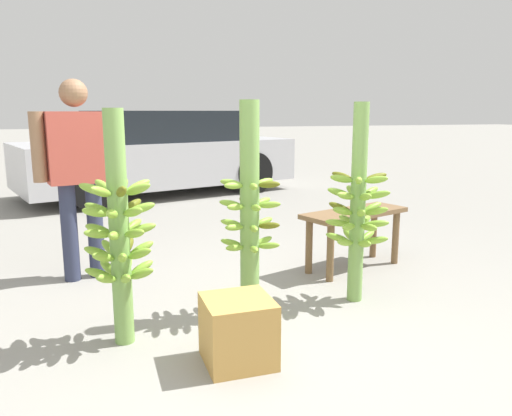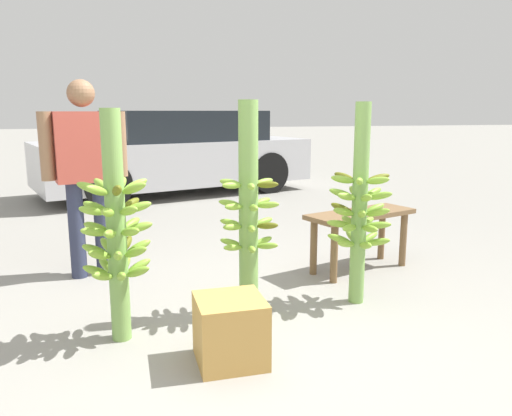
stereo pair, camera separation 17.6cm
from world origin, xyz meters
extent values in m
plane|color=gray|center=(0.00, 0.00, 0.00)|extent=(80.00, 80.00, 0.00)
cylinder|color=#7AA851|center=(-0.79, 0.34, 0.69)|extent=(0.12, 0.12, 1.38)
ellipsoid|color=#5D6216|center=(-0.77, 0.21, 0.93)|extent=(0.07, 0.17, 0.10)
ellipsoid|color=#84B238|center=(-0.68, 0.27, 0.93)|extent=(0.17, 0.13, 0.10)
ellipsoid|color=#84B238|center=(-0.67, 0.38, 0.93)|extent=(0.18, 0.11, 0.10)
ellipsoid|color=#84B238|center=(-0.75, 0.46, 0.93)|extent=(0.10, 0.18, 0.10)
ellipsoid|color=#84B238|center=(-0.86, 0.44, 0.93)|extent=(0.13, 0.17, 0.10)
ellipsoid|color=#84B238|center=(-0.92, 0.35, 0.93)|extent=(0.17, 0.07, 0.10)
ellipsoid|color=#84B238|center=(-0.88, 0.24, 0.93)|extent=(0.15, 0.16, 0.10)
ellipsoid|color=#5D6216|center=(-0.70, 0.43, 0.81)|extent=(0.15, 0.16, 0.09)
ellipsoid|color=#84B238|center=(-0.81, 0.46, 0.81)|extent=(0.08, 0.17, 0.09)
ellipsoid|color=#84B238|center=(-0.90, 0.40, 0.81)|extent=(0.17, 0.13, 0.09)
ellipsoid|color=#84B238|center=(-0.91, 0.29, 0.81)|extent=(0.17, 0.11, 0.09)
ellipsoid|color=#84B238|center=(-0.83, 0.21, 0.81)|extent=(0.10, 0.18, 0.09)
ellipsoid|color=#84B238|center=(-0.71, 0.23, 0.81)|extent=(0.14, 0.17, 0.09)
ellipsoid|color=#84B238|center=(-0.66, 0.33, 0.81)|extent=(0.17, 0.06, 0.09)
ellipsoid|color=#84B238|center=(-0.71, 0.23, 0.69)|extent=(0.14, 0.17, 0.09)
ellipsoid|color=#84B238|center=(-0.66, 0.33, 0.69)|extent=(0.17, 0.06, 0.09)
ellipsoid|color=#84B238|center=(-0.70, 0.43, 0.69)|extent=(0.15, 0.16, 0.09)
ellipsoid|color=#84B238|center=(-0.81, 0.46, 0.69)|extent=(0.08, 0.17, 0.09)
ellipsoid|color=#84B238|center=(-0.90, 0.40, 0.69)|extent=(0.17, 0.12, 0.09)
ellipsoid|color=#84B238|center=(-0.91, 0.28, 0.69)|extent=(0.17, 0.11, 0.09)
ellipsoid|color=#84B238|center=(-0.82, 0.21, 0.69)|extent=(0.09, 0.18, 0.09)
ellipsoid|color=#5D6216|center=(-0.74, 0.45, 0.56)|extent=(0.11, 0.17, 0.11)
ellipsoid|color=#84B238|center=(-0.85, 0.45, 0.56)|extent=(0.12, 0.17, 0.11)
ellipsoid|color=#84B238|center=(-0.91, 0.36, 0.56)|extent=(0.17, 0.08, 0.11)
ellipsoid|color=#84B238|center=(-0.89, 0.25, 0.56)|extent=(0.16, 0.15, 0.11)
ellipsoid|color=#84B238|center=(-0.78, 0.21, 0.56)|extent=(0.06, 0.17, 0.11)
ellipsoid|color=#84B238|center=(-0.69, 0.26, 0.56)|extent=(0.16, 0.14, 0.11)
ellipsoid|color=#84B238|center=(-0.66, 0.37, 0.56)|extent=(0.18, 0.09, 0.11)
ellipsoid|color=#84B238|center=(-0.67, 0.38, 0.44)|extent=(0.18, 0.11, 0.11)
ellipsoid|color=#84B238|center=(-0.75, 0.46, 0.44)|extent=(0.10, 0.18, 0.11)
ellipsoid|color=#84B238|center=(-0.86, 0.44, 0.44)|extent=(0.13, 0.17, 0.11)
ellipsoid|color=#84B238|center=(-0.92, 0.35, 0.44)|extent=(0.17, 0.07, 0.11)
ellipsoid|color=#84B238|center=(-0.88, 0.24, 0.44)|extent=(0.15, 0.16, 0.11)
ellipsoid|color=#84B238|center=(-0.77, 0.21, 0.44)|extent=(0.07, 0.17, 0.11)
ellipsoid|color=#84B238|center=(-0.68, 0.27, 0.44)|extent=(0.17, 0.13, 0.11)
cylinder|color=#7AA851|center=(0.06, 0.51, 0.72)|extent=(0.13, 0.13, 1.44)
ellipsoid|color=#84B238|center=(0.18, 0.56, 0.90)|extent=(0.16, 0.10, 0.06)
ellipsoid|color=#84B238|center=(0.07, 0.64, 0.90)|extent=(0.06, 0.16, 0.06)
ellipsoid|color=#84B238|center=(-0.05, 0.59, 0.90)|extent=(0.15, 0.13, 0.06)
ellipsoid|color=#84B238|center=(-0.07, 0.45, 0.90)|extent=(0.16, 0.10, 0.06)
ellipsoid|color=#84B238|center=(0.04, 0.37, 0.90)|extent=(0.06, 0.16, 0.06)
ellipsoid|color=#5D6216|center=(0.16, 0.43, 0.90)|extent=(0.15, 0.13, 0.06)
ellipsoid|color=#84B238|center=(0.17, 0.57, 0.76)|extent=(0.15, 0.11, 0.06)
ellipsoid|color=#5D6216|center=(0.06, 0.64, 0.76)|extent=(0.04, 0.15, 0.06)
ellipsoid|color=#84B238|center=(-0.06, 0.57, 0.76)|extent=(0.15, 0.11, 0.06)
ellipsoid|color=#84B238|center=(-0.06, 0.44, 0.76)|extent=(0.15, 0.11, 0.06)
ellipsoid|color=#84B238|center=(0.06, 0.37, 0.76)|extent=(0.04, 0.15, 0.06)
ellipsoid|color=#84B238|center=(0.17, 0.44, 0.76)|extent=(0.15, 0.11, 0.06)
ellipsoid|color=#84B238|center=(0.18, 0.56, 0.63)|extent=(0.16, 0.10, 0.06)
ellipsoid|color=#5D6216|center=(0.07, 0.64, 0.63)|extent=(0.06, 0.16, 0.06)
ellipsoid|color=#84B238|center=(-0.05, 0.59, 0.63)|extent=(0.15, 0.12, 0.06)
ellipsoid|color=#84B238|center=(-0.07, 0.45, 0.63)|extent=(0.16, 0.10, 0.06)
ellipsoid|color=#84B238|center=(0.04, 0.37, 0.63)|extent=(0.06, 0.16, 0.06)
ellipsoid|color=#5D6216|center=(0.16, 0.43, 0.63)|extent=(0.15, 0.12, 0.06)
ellipsoid|color=#84B238|center=(0.18, 0.56, 0.49)|extent=(0.16, 0.10, 0.06)
ellipsoid|color=#84B238|center=(0.07, 0.64, 0.49)|extent=(0.06, 0.16, 0.06)
ellipsoid|color=#84B238|center=(-0.05, 0.58, 0.49)|extent=(0.15, 0.12, 0.06)
ellipsoid|color=#84B238|center=(-0.07, 0.45, 0.49)|extent=(0.16, 0.10, 0.06)
ellipsoid|color=#84B238|center=(0.04, 0.37, 0.49)|extent=(0.06, 0.16, 0.06)
ellipsoid|color=#84B238|center=(0.17, 0.43, 0.49)|extent=(0.15, 0.12, 0.06)
cylinder|color=#7AA851|center=(0.86, 0.51, 0.72)|extent=(0.11, 0.11, 1.43)
ellipsoid|color=#5D6216|center=(0.80, 0.63, 0.90)|extent=(0.13, 0.18, 0.08)
ellipsoid|color=#84B238|center=(0.73, 0.51, 0.90)|extent=(0.18, 0.05, 0.08)
ellipsoid|color=#84B238|center=(0.80, 0.39, 0.90)|extent=(0.13, 0.18, 0.08)
ellipsoid|color=#84B238|center=(0.93, 0.39, 0.90)|extent=(0.13, 0.18, 0.08)
ellipsoid|color=#5D6216|center=(1.00, 0.51, 0.90)|extent=(0.18, 0.05, 0.08)
ellipsoid|color=#84B238|center=(0.93, 0.63, 0.90)|extent=(0.13, 0.18, 0.08)
ellipsoid|color=#84B238|center=(0.74, 0.46, 0.79)|extent=(0.19, 0.11, 0.09)
ellipsoid|color=#84B238|center=(0.84, 0.38, 0.79)|extent=(0.08, 0.19, 0.09)
ellipsoid|color=#84B238|center=(0.97, 0.43, 0.79)|extent=(0.17, 0.15, 0.09)
ellipsoid|color=#84B238|center=(0.99, 0.56, 0.79)|extent=(0.19, 0.11, 0.09)
ellipsoid|color=#84B238|center=(0.88, 0.65, 0.79)|extent=(0.08, 0.19, 0.09)
ellipsoid|color=#84B238|center=(0.76, 0.60, 0.79)|extent=(0.17, 0.15, 0.09)
ellipsoid|color=#5D6216|center=(0.78, 0.61, 0.68)|extent=(0.16, 0.17, 0.10)
ellipsoid|color=#84B238|center=(0.73, 0.49, 0.68)|extent=(0.19, 0.08, 0.10)
ellipsoid|color=#84B238|center=(0.82, 0.38, 0.68)|extent=(0.11, 0.19, 0.10)
ellipsoid|color=#84B238|center=(0.95, 0.41, 0.68)|extent=(0.16, 0.17, 0.10)
ellipsoid|color=#84B238|center=(1.00, 0.54, 0.68)|extent=(0.19, 0.08, 0.10)
ellipsoid|color=#5D6216|center=(0.91, 0.64, 0.68)|extent=(0.11, 0.19, 0.10)
ellipsoid|color=#84B238|center=(0.85, 0.65, 0.58)|extent=(0.07, 0.19, 0.07)
ellipsoid|color=#84B238|center=(0.74, 0.57, 0.58)|extent=(0.19, 0.12, 0.07)
ellipsoid|color=#84B238|center=(0.75, 0.43, 0.58)|extent=(0.18, 0.15, 0.07)
ellipsoid|color=#84B238|center=(0.88, 0.37, 0.58)|extent=(0.07, 0.19, 0.07)
ellipsoid|color=#84B238|center=(0.99, 0.46, 0.58)|extent=(0.19, 0.12, 0.07)
ellipsoid|color=#84B238|center=(0.98, 0.59, 0.58)|extent=(0.18, 0.15, 0.07)
ellipsoid|color=#84B238|center=(0.74, 0.45, 0.46)|extent=(0.19, 0.12, 0.09)
ellipsoid|color=#84B238|center=(0.85, 0.38, 0.46)|extent=(0.06, 0.19, 0.09)
ellipsoid|color=#84B238|center=(0.98, 0.43, 0.46)|extent=(0.18, 0.15, 0.09)
ellipsoid|color=#84B238|center=(0.99, 0.57, 0.46)|extent=(0.19, 0.12, 0.09)
ellipsoid|color=#84B238|center=(0.88, 0.65, 0.46)|extent=(0.06, 0.19, 0.09)
ellipsoid|color=#84B238|center=(0.75, 0.59, 0.46)|extent=(0.18, 0.15, 0.09)
cylinder|color=#2D334C|center=(-0.92, 1.67, 0.40)|extent=(0.15, 0.15, 0.80)
cylinder|color=#2D334C|center=(-1.12, 1.62, 0.40)|extent=(0.15, 0.15, 0.80)
cube|color=#BF4C3F|center=(-1.02, 1.64, 1.08)|extent=(0.49, 0.30, 0.57)
cylinder|color=#936B4C|center=(-0.74, 1.70, 1.10)|extent=(0.13, 0.13, 0.54)
cylinder|color=#936B4C|center=(-1.30, 1.58, 1.10)|extent=(0.13, 0.13, 0.54)
sphere|color=#936B4C|center=(-1.02, 1.64, 1.51)|extent=(0.22, 0.22, 0.22)
cube|color=brown|center=(1.23, 1.19, 0.50)|extent=(1.06, 0.65, 0.04)
cylinder|color=brown|center=(0.80, 1.18, 0.24)|extent=(0.06, 0.06, 0.48)
cylinder|color=brown|center=(1.58, 1.44, 0.24)|extent=(0.06, 0.06, 0.48)
cylinder|color=brown|center=(0.87, 0.94, 0.24)|extent=(0.06, 0.06, 0.48)
cylinder|color=brown|center=(1.66, 1.19, 0.24)|extent=(0.06, 0.06, 0.48)
cube|color=#B7B7BC|center=(0.13, 5.81, 0.54)|extent=(4.69, 2.91, 0.70)
cube|color=black|center=(0.30, 5.86, 1.13)|extent=(2.76, 2.23, 0.48)
cylinder|color=black|center=(-0.95, 4.66, 0.34)|extent=(0.72, 0.38, 0.69)
cylinder|color=black|center=(-1.39, 6.19, 0.34)|extent=(0.72, 0.38, 0.69)
cylinder|color=black|center=(1.66, 5.42, 0.34)|extent=(0.72, 0.38, 0.69)
cylinder|color=black|center=(1.21, 6.95, 0.34)|extent=(0.72, 0.38, 0.69)
cube|color=#C69347|center=(-0.21, -0.11, 0.18)|extent=(0.37, 0.37, 0.37)
camera|label=1|loc=(-0.91, -2.57, 1.37)|focal=35.00mm
camera|label=2|loc=(-0.74, -2.62, 1.37)|focal=35.00mm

